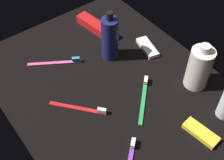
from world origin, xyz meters
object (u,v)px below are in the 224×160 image
lotion_bottle (110,38)px  toothbrush_pink (57,62)px  toothpaste_box_red (96,27)px  bodywash_bottle (199,68)px  toothbrush_red (81,108)px  snack_bar_white (147,47)px  snack_bar_yellow (201,133)px  toothbrush_green (144,97)px

lotion_bottle → toothbrush_pink: 19.82cm
lotion_bottle → toothpaste_box_red: 16.30cm
bodywash_bottle → toothpaste_box_red: size_ratio=0.93×
toothbrush_red → snack_bar_white: (-7.89, 33.51, 0.14)cm
toothbrush_pink → snack_bar_yellow: toothbrush_pink is taller
lotion_bottle → toothbrush_pink: size_ratio=1.16×
lotion_bottle → snack_bar_yellow: size_ratio=1.78×
snack_bar_white → toothbrush_red: bearing=-62.8°
toothbrush_green → snack_bar_yellow: bearing=12.6°
toothbrush_pink → toothpaste_box_red: size_ratio=0.90×
snack_bar_yellow → snack_bar_white: same height
snack_bar_white → toothpaste_box_red: bearing=-142.9°
toothbrush_green → snack_bar_yellow: size_ratio=1.34×
toothbrush_pink → toothbrush_red: bearing=-11.3°
toothbrush_red → snack_bar_white: 34.42cm
toothbrush_red → lotion_bottle: bearing=122.5°
toothbrush_red → toothbrush_pink: 21.62cm
snack_bar_white → toothbrush_pink: bearing=-100.5°
snack_bar_yellow → snack_bar_white: size_ratio=1.00×
lotion_bottle → toothbrush_green: size_ratio=1.32×
toothbrush_red → toothbrush_pink: size_ratio=0.92×
toothbrush_pink → snack_bar_white: size_ratio=1.53×
toothbrush_red → toothbrush_pink: same height
toothpaste_box_red → snack_bar_white: (19.70, 8.40, -0.85)cm
snack_bar_yellow → toothbrush_pink: bearing=-167.1°
bodywash_bottle → toothbrush_green: (-5.31, -17.19, -6.69)cm
lotion_bottle → bodywash_bottle: 30.26cm
toothbrush_red → toothpaste_box_red: bearing=137.7°
toothbrush_green → toothbrush_pink: bearing=-155.4°
lotion_bottle → toothpaste_box_red: bearing=163.2°
lotion_bottle → toothpaste_box_red: lotion_bottle is taller
snack_bar_yellow → toothpaste_box_red: bearing=169.7°
toothbrush_red → snack_bar_white: size_ratio=1.40×
toothbrush_red → toothbrush_green: same height
toothbrush_green → toothbrush_pink: size_ratio=0.88×
toothbrush_red → snack_bar_white: bearing=103.3°
bodywash_bottle → snack_bar_white: size_ratio=1.57×
toothbrush_red → toothbrush_pink: bearing=168.7°
toothpaste_box_red → toothbrush_green: bearing=-19.9°
toothbrush_green → toothpaste_box_red: (-35.76, 7.40, 0.99)cm
lotion_bottle → toothbrush_green: lotion_bottle is taller
bodywash_bottle → toothbrush_pink: (-34.69, -30.66, -6.69)cm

